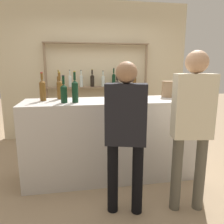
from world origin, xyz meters
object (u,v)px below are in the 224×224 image
counter_bottle_0 (64,93)px  ice_bucket (169,89)px  counter_bottle_2 (60,89)px  customer_right (192,119)px  counter_bottle_3 (43,90)px  customer_center (126,128)px  cork_jar (126,93)px  wine_glass (178,92)px  counter_bottle_4 (117,89)px  counter_bottle_1 (75,91)px

counter_bottle_0 → ice_bucket: counter_bottle_0 is taller
counter_bottle_2 → customer_right: size_ratio=0.22×
counter_bottle_3 → customer_center: 1.28m
customer_center → counter_bottle_2: bearing=49.1°
ice_bucket → cork_jar: 0.67m
counter_bottle_2 → wine_glass: bearing=-13.4°
ice_bucket → counter_bottle_3: bearing=-177.6°
counter_bottle_4 → wine_glass: counter_bottle_4 is taller
counter_bottle_0 → counter_bottle_4: size_ratio=0.98×
counter_bottle_0 → customer_center: customer_center is taller
counter_bottle_3 → customer_center: bearing=-44.8°
cork_jar → customer_center: size_ratio=0.11×
counter_bottle_4 → counter_bottle_2: bearing=165.8°
wine_glass → cork_jar: 0.68m
wine_glass → counter_bottle_0: bearing=178.7°
counter_bottle_1 → ice_bucket: 1.37m
customer_right → ice_bucket: bearing=-2.7°
wine_glass → counter_bottle_3: bearing=172.5°
wine_glass → ice_bucket: 0.30m
counter_bottle_0 → counter_bottle_2: 0.34m
ice_bucket → customer_right: 1.05m
counter_bottle_1 → counter_bottle_4: bearing=13.9°
counter_bottle_3 → counter_bottle_0: bearing=-36.0°
counter_bottle_2 → customer_center: 1.25m
counter_bottle_1 → wine_glass: (1.33, -0.04, -0.04)m
counter_bottle_4 → customer_right: (0.59, -0.88, -0.22)m
counter_bottle_0 → counter_bottle_2: bearing=101.2°
counter_bottle_1 → wine_glass: size_ratio=2.63×
counter_bottle_4 → ice_bucket: (0.79, 0.13, -0.02)m
counter_bottle_0 → counter_bottle_1: counter_bottle_1 is taller
wine_glass → cork_jar: (-0.65, 0.22, -0.02)m
customer_center → customer_right: bearing=-80.1°
customer_center → customer_right: size_ratio=0.94×
counter_bottle_0 → wine_glass: size_ratio=2.30×
cork_jar → counter_bottle_0: bearing=-167.3°
counter_bottle_4 → ice_bucket: counter_bottle_4 is taller
wine_glass → customer_center: bearing=-143.0°
counter_bottle_3 → customer_center: size_ratio=0.23×
counter_bottle_1 → counter_bottle_3: (-0.40, 0.19, -0.00)m
cork_jar → customer_right: (0.46, -0.92, -0.16)m
customer_center → customer_right: customer_right is taller
cork_jar → customer_right: bearing=-63.6°
counter_bottle_1 → counter_bottle_2: 0.38m
customer_center → cork_jar: bearing=1.9°
customer_center → ice_bucket: bearing=-27.1°
counter_bottle_2 → wine_glass: counter_bottle_2 is taller
counter_bottle_3 → ice_bucket: size_ratio=1.57×
counter_bottle_2 → counter_bottle_4: size_ratio=1.07×
counter_bottle_3 → customer_center: customer_center is taller
wine_glass → ice_bucket: (0.01, 0.30, 0.01)m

